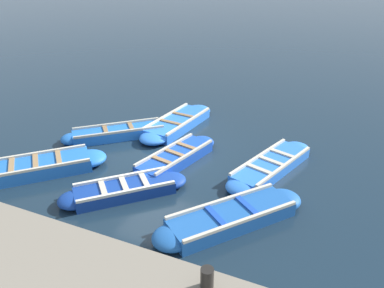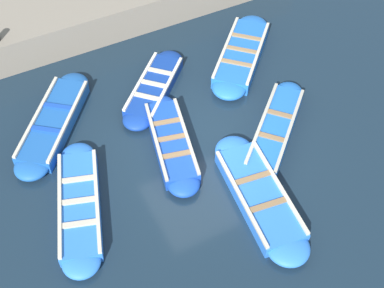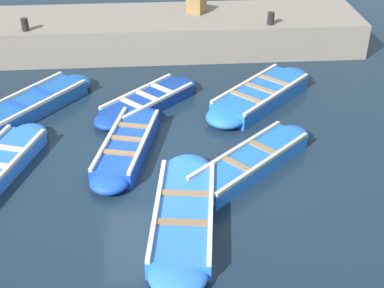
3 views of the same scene
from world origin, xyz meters
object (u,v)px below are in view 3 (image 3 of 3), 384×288
Objects in this scene: boat_outer_left at (184,215)px; boat_inner_gap at (261,95)px; boat_stern_in at (250,163)px; boat_near_quay at (31,105)px; boat_far_corner at (148,102)px; buoy_orange_near at (228,114)px; wooden_crate at (196,5)px; bollard_north at (25,25)px; boat_broadside at (127,145)px; bollard_mid_north at (271,18)px.

boat_inner_gap is (-4.47, 2.21, 0.02)m from boat_outer_left.
boat_stern_in is at bearing 136.83° from boat_outer_left.
boat_far_corner is at bearing 89.84° from boat_near_quay.
wooden_crate is at bearing -175.37° from buoy_orange_near.
boat_broadside is at bearing 30.95° from bollard_north.
boat_near_quay reaches higher than buoy_orange_near.
boat_far_corner is at bearing -143.96° from boat_stern_in.
boat_far_corner is 4.44m from boat_outer_left.
boat_stern_in is at bearing 4.47° from buoy_orange_near.
bollard_mid_north is (-2.84, 3.57, 1.05)m from boat_far_corner.
wooden_crate is at bearing -175.42° from boat_stern_in.
boat_stern_in is 3.53m from boat_far_corner.
boat_inner_gap is (-0.07, 2.84, 0.03)m from boat_far_corner.
boat_outer_left is 8.33m from bollard_north.
bollard_north is at bearing -149.05° from boat_broadside.
boat_stern_in is 1.14× the size of boat_far_corner.
boat_stern_in is 9.37× the size of bollard_north.
wooden_crate is 1.67× the size of buoy_orange_near.
wooden_crate reaches higher than boat_far_corner.
buoy_orange_near is (-3.68, 1.29, -0.03)m from boat_outer_left.
boat_outer_left is 13.93× the size of buoy_orange_near.
boat_far_corner is (-2.85, -2.08, -0.01)m from boat_stern_in.
wooden_crate is at bearing 173.91° from boat_outer_left.
bollard_north is 1.24× the size of buoy_orange_near.
boat_stern_in is 0.96× the size of boat_inner_gap.
boat_inner_gap is at bearing 91.46° from boat_far_corner.
wooden_crate is (-3.97, -1.31, 1.08)m from boat_inner_gap.
boat_inner_gap is at bearing 122.26° from boat_broadside.
boat_broadside is 10.05× the size of bollard_mid_north.
boat_near_quay is 1.23× the size of boat_far_corner.
boat_near_quay is at bearing -89.35° from boat_inner_gap.
boat_far_corner is 10.18× the size of buoy_orange_near.
boat_inner_gap reaches higher than boat_outer_left.
buoy_orange_near is at bearing 69.40° from boat_far_corner.
buoy_orange_near is at bearing 118.59° from boat_broadside.
boat_far_corner is at bearing -88.54° from boat_inner_gap.
bollard_north is 0.74× the size of wooden_crate.
boat_near_quay is 7.09m from bollard_mid_north.
boat_near_quay is (-2.86, -4.92, 0.00)m from boat_stern_in.
boat_far_corner is 6.11× the size of wooden_crate.
bollard_mid_north is (-2.77, 0.73, 1.02)m from boat_inner_gap.
buoy_orange_near is (0.73, 4.76, -0.03)m from boat_near_quay.
wooden_crate reaches higher than bollard_mid_north.
bollard_mid_north is 2.37m from wooden_crate.
boat_broadside is 5.75m from bollard_north.
boat_inner_gap reaches higher than buoy_orange_near.
boat_inner_gap is 12.15× the size of buoy_orange_near.
boat_near_quay is 10.10× the size of bollard_mid_north.
boat_stern_in is 0.93× the size of boat_broadside.
boat_near_quay is at bearing -141.79° from boat_outer_left.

